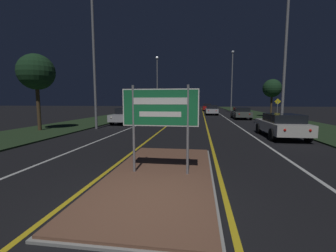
% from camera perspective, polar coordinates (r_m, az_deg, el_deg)
% --- Properties ---
extents(ground_plane, '(160.00, 160.00, 0.00)m').
position_cam_1_polar(ground_plane, '(4.68, -6.25, -20.13)').
color(ground_plane, black).
extents(median_island, '(2.89, 6.42, 0.10)m').
position_cam_1_polar(median_island, '(6.39, -1.93, -12.27)').
color(median_island, '#999993').
rests_on(median_island, ground_plane).
extents(verge_left, '(5.00, 100.00, 0.08)m').
position_cam_1_polar(verge_left, '(26.35, -15.59, 1.76)').
color(verge_left, '#23381E').
rests_on(verge_left, ground_plane).
extents(verge_right, '(5.00, 100.00, 0.08)m').
position_cam_1_polar(verge_right, '(25.57, 27.32, 1.14)').
color(verge_right, '#23381E').
rests_on(verge_right, ground_plane).
extents(centre_line_yellow_left, '(0.12, 70.00, 0.01)m').
position_cam_1_polar(centre_line_yellow_left, '(29.25, 2.77, 2.36)').
color(centre_line_yellow_left, gold).
rests_on(centre_line_yellow_left, ground_plane).
extents(centre_line_yellow_right, '(0.12, 70.00, 0.01)m').
position_cam_1_polar(centre_line_yellow_right, '(29.13, 9.19, 2.27)').
color(centre_line_yellow_right, gold).
rests_on(centre_line_yellow_right, ground_plane).
extents(lane_line_white_left, '(0.12, 70.00, 0.01)m').
position_cam_1_polar(lane_line_white_left, '(29.60, -2.18, 2.41)').
color(lane_line_white_left, silver).
rests_on(lane_line_white_left, ground_plane).
extents(lane_line_white_right, '(0.12, 70.00, 0.01)m').
position_cam_1_polar(lane_line_white_right, '(29.30, 14.22, 2.18)').
color(lane_line_white_right, silver).
rests_on(lane_line_white_right, ground_plane).
extents(edge_line_white_left, '(0.10, 70.00, 0.01)m').
position_cam_1_polar(edge_line_white_left, '(30.28, -7.78, 2.45)').
color(edge_line_white_left, silver).
rests_on(edge_line_white_left, ground_plane).
extents(edge_line_white_right, '(0.10, 70.00, 0.01)m').
position_cam_1_polar(edge_line_white_right, '(29.77, 19.97, 2.05)').
color(edge_line_white_right, silver).
rests_on(edge_line_white_right, ground_plane).
extents(highway_sign, '(2.08, 0.07, 2.41)m').
position_cam_1_polar(highway_sign, '(6.06, -2.00, 3.70)').
color(highway_sign, gray).
rests_on(highway_sign, median_island).
extents(streetlight_left_near, '(0.49, 0.49, 10.84)m').
position_cam_1_polar(streetlight_left_near, '(18.00, -18.46, 20.63)').
color(streetlight_left_near, gray).
rests_on(streetlight_left_near, ground_plane).
extents(streetlight_left_far, '(0.53, 0.53, 9.62)m').
position_cam_1_polar(streetlight_left_far, '(39.64, -2.76, 12.36)').
color(streetlight_left_far, gray).
rests_on(streetlight_left_far, ground_plane).
extents(streetlight_right_near, '(0.62, 0.62, 9.70)m').
position_cam_1_polar(streetlight_right_near, '(17.77, 27.92, 20.79)').
color(streetlight_right_near, gray).
rests_on(streetlight_right_near, ground_plane).
extents(streetlight_right_far, '(0.46, 0.46, 10.57)m').
position_cam_1_polar(streetlight_right_far, '(41.10, 15.96, 12.07)').
color(streetlight_right_far, gray).
rests_on(streetlight_right_far, ground_plane).
extents(car_receding_0, '(1.97, 4.44, 1.35)m').
position_cam_1_polar(car_receding_0, '(14.28, 26.88, 0.27)').
color(car_receding_0, silver).
rests_on(car_receding_0, ground_plane).
extents(car_receding_1, '(1.87, 4.23, 1.32)m').
position_cam_1_polar(car_receding_1, '(27.03, 18.05, 3.19)').
color(car_receding_1, '#4C514C').
rests_on(car_receding_1, ground_plane).
extents(car_receding_2, '(1.84, 4.51, 1.45)m').
position_cam_1_polar(car_receding_2, '(33.90, 11.00, 4.09)').
color(car_receding_2, '#B7B7BC').
rests_on(car_receding_2, ground_plane).
extents(car_receding_3, '(1.92, 4.63, 1.50)m').
position_cam_1_polar(car_receding_3, '(47.16, 9.89, 4.78)').
color(car_receding_3, maroon).
rests_on(car_receding_3, ground_plane).
extents(car_approaching_0, '(1.94, 4.69, 1.41)m').
position_cam_1_polar(car_approaching_0, '(21.02, -10.35, 2.69)').
color(car_approaching_0, '#B7B7BC').
rests_on(car_approaching_0, ground_plane).
extents(warning_sign, '(0.60, 0.06, 2.23)m').
position_cam_1_polar(warning_sign, '(24.52, 26.03, 4.25)').
color(warning_sign, gray).
rests_on(warning_sign, verge_right).
extents(roadside_palm_left, '(2.37, 2.37, 5.11)m').
position_cam_1_polar(roadside_palm_left, '(17.74, -30.47, 11.66)').
color(roadside_palm_left, '#4C3823').
rests_on(roadside_palm_left, verge_left).
extents(roadside_palm_right, '(2.24, 2.24, 4.67)m').
position_cam_1_polar(roadside_palm_right, '(31.01, 24.93, 8.65)').
color(roadside_palm_right, '#4C3823').
rests_on(roadside_palm_right, verge_right).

